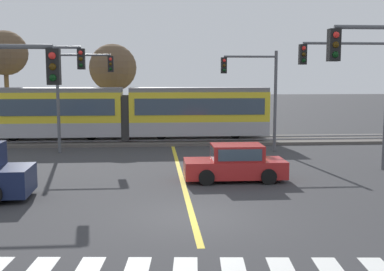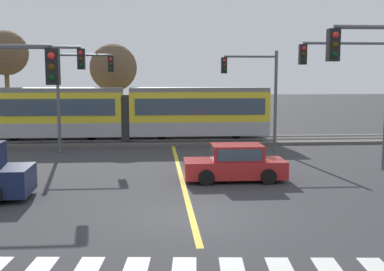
{
  "view_description": "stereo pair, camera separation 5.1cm",
  "coord_description": "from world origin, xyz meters",
  "px_view_note": "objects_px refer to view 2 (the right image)",
  "views": [
    {
      "loc": [
        -1.17,
        -14.43,
        4.34
      ],
      "look_at": [
        0.6,
        7.71,
        1.6
      ],
      "focal_mm": 45.0,
      "sensor_mm": 36.0,
      "label": 1
    },
    {
      "loc": [
        -1.12,
        -14.43,
        4.34
      ],
      "look_at": [
        0.6,
        7.71,
        1.6
      ],
      "focal_mm": 45.0,
      "sensor_mm": 36.0,
      "label": 2
    }
  ],
  "objects_px": {
    "light_rail_tram": "(126,112)",
    "sedan_crossing": "(235,164)",
    "bare_tree_west": "(113,68)",
    "traffic_light_far_right": "(257,85)",
    "bare_tree_far_west": "(6,54)",
    "traffic_light_far_left": "(77,84)",
    "traffic_light_mid_right": "(358,80)",
    "traffic_light_mid_left": "(23,84)"
  },
  "relations": [
    {
      "from": "traffic_light_far_right",
      "to": "traffic_light_far_left",
      "type": "bearing_deg",
      "value": 176.77
    },
    {
      "from": "light_rail_tram",
      "to": "bare_tree_far_west",
      "type": "xyz_separation_m",
      "value": [
        -8.54,
        3.51,
        3.86
      ]
    },
    {
      "from": "bare_tree_far_west",
      "to": "traffic_light_far_left",
      "type": "bearing_deg",
      "value": -50.56
    },
    {
      "from": "light_rail_tram",
      "to": "traffic_light_far_left",
      "type": "relative_size",
      "value": 3.07
    },
    {
      "from": "traffic_light_far_right",
      "to": "traffic_light_far_left",
      "type": "xyz_separation_m",
      "value": [
        -10.21,
        0.58,
        0.08
      ]
    },
    {
      "from": "traffic_light_far_left",
      "to": "light_rail_tram",
      "type": "bearing_deg",
      "value": 56.39
    },
    {
      "from": "traffic_light_mid_right",
      "to": "traffic_light_far_left",
      "type": "distance_m",
      "value": 15.05
    },
    {
      "from": "light_rail_tram",
      "to": "traffic_light_mid_left",
      "type": "bearing_deg",
      "value": -111.12
    },
    {
      "from": "traffic_light_mid_right",
      "to": "light_rail_tram",
      "type": "bearing_deg",
      "value": 137.31
    },
    {
      "from": "traffic_light_mid_right",
      "to": "traffic_light_far_right",
      "type": "relative_size",
      "value": 1.09
    },
    {
      "from": "bare_tree_far_west",
      "to": "sedan_crossing",
      "type": "bearing_deg",
      "value": -48.48
    },
    {
      "from": "traffic_light_far_left",
      "to": "bare_tree_far_west",
      "type": "height_order",
      "value": "bare_tree_far_west"
    },
    {
      "from": "traffic_light_mid_left",
      "to": "bare_tree_west",
      "type": "xyz_separation_m",
      "value": [
        2.74,
        14.21,
        0.93
      ]
    },
    {
      "from": "bare_tree_west",
      "to": "sedan_crossing",
      "type": "bearing_deg",
      "value": -68.68
    },
    {
      "from": "light_rail_tram",
      "to": "traffic_light_mid_right",
      "type": "relative_size",
      "value": 2.93
    },
    {
      "from": "sedan_crossing",
      "to": "bare_tree_far_west",
      "type": "height_order",
      "value": "bare_tree_far_west"
    },
    {
      "from": "light_rail_tram",
      "to": "traffic_light_far_right",
      "type": "xyz_separation_m",
      "value": [
        7.69,
        -4.38,
        1.79
      ]
    },
    {
      "from": "traffic_light_far_left",
      "to": "bare_tree_west",
      "type": "xyz_separation_m",
      "value": [
        1.39,
        7.99,
        1.01
      ]
    },
    {
      "from": "sedan_crossing",
      "to": "traffic_light_far_right",
      "type": "distance_m",
      "value": 8.6
    },
    {
      "from": "sedan_crossing",
      "to": "traffic_light_far_right",
      "type": "bearing_deg",
      "value": 71.66
    },
    {
      "from": "traffic_light_far_left",
      "to": "bare_tree_far_west",
      "type": "bearing_deg",
      "value": 129.44
    },
    {
      "from": "traffic_light_mid_left",
      "to": "traffic_light_far_left",
      "type": "bearing_deg",
      "value": 77.79
    },
    {
      "from": "light_rail_tram",
      "to": "sedan_crossing",
      "type": "relative_size",
      "value": 4.39
    },
    {
      "from": "light_rail_tram",
      "to": "traffic_light_far_right",
      "type": "relative_size",
      "value": 3.2
    },
    {
      "from": "light_rail_tram",
      "to": "traffic_light_mid_left",
      "type": "relative_size",
      "value": 3.1
    },
    {
      "from": "sedan_crossing",
      "to": "traffic_light_far_right",
      "type": "height_order",
      "value": "traffic_light_far_right"
    },
    {
      "from": "traffic_light_mid_right",
      "to": "bare_tree_west",
      "type": "height_order",
      "value": "bare_tree_west"
    },
    {
      "from": "light_rail_tram",
      "to": "sedan_crossing",
      "type": "xyz_separation_m",
      "value": [
        5.17,
        -11.97,
        -1.35
      ]
    },
    {
      "from": "traffic_light_mid_left",
      "to": "bare_tree_far_west",
      "type": "bearing_deg",
      "value": 109.01
    },
    {
      "from": "traffic_light_far_right",
      "to": "bare_tree_west",
      "type": "relative_size",
      "value": 0.86
    },
    {
      "from": "light_rail_tram",
      "to": "traffic_light_far_left",
      "type": "height_order",
      "value": "traffic_light_far_left"
    },
    {
      "from": "light_rail_tram",
      "to": "sedan_crossing",
      "type": "bearing_deg",
      "value": -66.64
    },
    {
      "from": "sedan_crossing",
      "to": "bare_tree_west",
      "type": "bearing_deg",
      "value": 111.32
    },
    {
      "from": "light_rail_tram",
      "to": "traffic_light_mid_left",
      "type": "xyz_separation_m",
      "value": [
        -3.87,
        -10.03,
        1.96
      ]
    },
    {
      "from": "traffic_light_mid_right",
      "to": "bare_tree_west",
      "type": "relative_size",
      "value": 0.95
    },
    {
      "from": "traffic_light_mid_right",
      "to": "traffic_light_far_left",
      "type": "height_order",
      "value": "traffic_light_mid_right"
    },
    {
      "from": "bare_tree_far_west",
      "to": "traffic_light_mid_left",
      "type": "bearing_deg",
      "value": -70.99
    },
    {
      "from": "traffic_light_mid_left",
      "to": "traffic_light_mid_right",
      "type": "bearing_deg",
      "value": -0.74
    },
    {
      "from": "traffic_light_mid_left",
      "to": "sedan_crossing",
      "type": "bearing_deg",
      "value": -12.14
    },
    {
      "from": "traffic_light_far_right",
      "to": "bare_tree_west",
      "type": "xyz_separation_m",
      "value": [
        -8.83,
        8.56,
        1.09
      ]
    },
    {
      "from": "traffic_light_far_right",
      "to": "bare_tree_west",
      "type": "distance_m",
      "value": 12.35
    },
    {
      "from": "traffic_light_mid_right",
      "to": "traffic_light_far_right",
      "type": "height_order",
      "value": "traffic_light_mid_right"
    }
  ]
}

